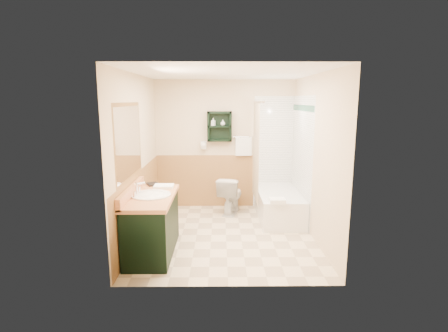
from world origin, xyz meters
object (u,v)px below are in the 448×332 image
at_px(bathtub, 278,204).
at_px(vanity_book, 147,178).
at_px(wall_shelf, 219,126).
at_px(soap_bottle_a, 213,124).
at_px(hair_dryer, 203,145).
at_px(toilet, 231,195).
at_px(vanity, 152,224).
at_px(soap_bottle_b, 223,123).

height_order(bathtub, vanity_book, vanity_book).
bearing_deg(wall_shelf, soap_bottle_a, -177.49).
height_order(hair_dryer, toilet, hair_dryer).
distance_m(hair_dryer, vanity_book, 1.69).
distance_m(vanity, toilet, 2.01).
xyz_separation_m(bathtub, toilet, (-0.82, 0.26, 0.10)).
xyz_separation_m(hair_dryer, toilet, (0.50, -0.36, -0.87)).
bearing_deg(vanity_book, bathtub, -2.99).
height_order(bathtub, toilet, toilet).
distance_m(bathtub, toilet, 0.87).
distance_m(soap_bottle_a, soap_bottle_b, 0.18).
height_order(hair_dryer, bathtub, hair_dryer).
bearing_deg(soap_bottle_b, vanity_book, -127.64).
relative_size(hair_dryer, vanity_book, 1.12).
bearing_deg(vanity, soap_bottle_a, 68.80).
relative_size(hair_dryer, vanity, 0.19).
xyz_separation_m(bathtub, vanity_book, (-2.08, -0.87, 0.67)).
xyz_separation_m(toilet, soap_bottle_a, (-0.31, 0.33, 1.27)).
bearing_deg(hair_dryer, vanity_book, -117.12).
bearing_deg(toilet, hair_dryer, -19.96).
bearing_deg(toilet, soap_bottle_a, -30.63).
height_order(bathtub, soap_bottle_a, soap_bottle_a).
distance_m(toilet, soap_bottle_a, 1.35).
bearing_deg(soap_bottle_a, hair_dryer, 170.84).
relative_size(wall_shelf, vanity_book, 2.58).
bearing_deg(vanity_book, hair_dryer, 37.29).
bearing_deg(soap_bottle_b, hair_dryer, 175.25).
bearing_deg(vanity, bathtub, 36.63).
relative_size(hair_dryer, soap_bottle_a, 1.70).
bearing_deg(toilet, soap_bottle_b, -51.41).
distance_m(toilet, vanity_book, 1.78).
distance_m(wall_shelf, soap_bottle_a, 0.12).
bearing_deg(toilet, wall_shelf, -43.35).
bearing_deg(hair_dryer, bathtub, -24.93).
bearing_deg(soap_bottle_a, toilet, -46.40).
bearing_deg(soap_bottle_a, wall_shelf, 2.51).
distance_m(vanity, bathtub, 2.40).
distance_m(wall_shelf, bathtub, 1.77).
bearing_deg(soap_bottle_a, vanity_book, -123.05).
bearing_deg(bathtub, vanity, -143.37).
bearing_deg(hair_dryer, soap_bottle_a, -9.16).
bearing_deg(wall_shelf, hair_dryer, 175.24).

